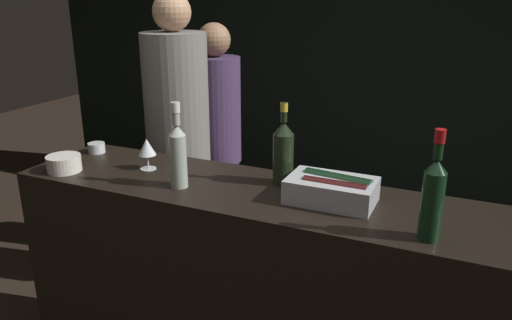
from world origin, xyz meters
TOP-DOWN VIEW (x-y plane):
  - wall_back_chalkboard at (0.00, 2.69)m, footprint 6.40×0.06m
  - bar_counter at (0.00, 0.26)m, footprint 2.08×0.51m
  - ice_bin_with_bottles at (0.32, 0.27)m, footprint 0.33×0.21m
  - bowl_white at (-0.86, 0.11)m, footprint 0.15×0.15m
  - wine_glass at (-0.54, 0.29)m, footprint 0.08×0.08m
  - candle_votive at (-0.92, 0.38)m, footprint 0.08×0.08m
  - red_wine_bottle_burgundy at (0.69, 0.10)m, footprint 0.07×0.07m
  - white_wine_bottle at (-0.29, 0.16)m, footprint 0.07×0.07m
  - champagne_bottle at (0.08, 0.37)m, footprint 0.09×0.09m
  - person_in_hoodie at (-0.76, 1.33)m, footprint 0.33×0.33m
  - person_blond_tee at (-0.78, 0.90)m, footprint 0.37×0.37m

SIDE VIEW (x-z plane):
  - bar_counter at x=0.00m, z-range 0.00..1.04m
  - person_in_hoodie at x=-0.76m, z-range 0.10..1.72m
  - person_blond_tee at x=-0.78m, z-range 0.11..1.91m
  - candle_votive at x=-0.92m, z-range 1.04..1.09m
  - bowl_white at x=-0.86m, z-range 1.04..1.11m
  - ice_bin_with_bottles at x=0.32m, z-range 1.04..1.14m
  - wine_glass at x=-0.54m, z-range 1.07..1.21m
  - champagne_bottle at x=0.08m, z-range 1.01..1.35m
  - white_wine_bottle at x=-0.29m, z-range 1.01..1.36m
  - red_wine_bottle_burgundy at x=0.69m, z-range 1.01..1.38m
  - wall_back_chalkboard at x=0.00m, z-range 0.00..2.80m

